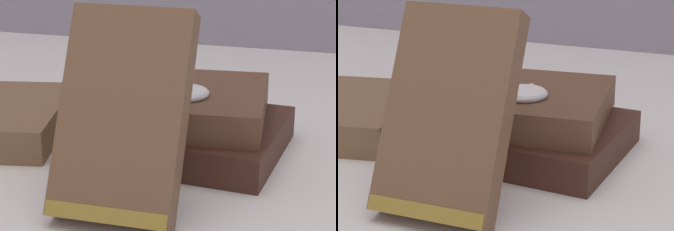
% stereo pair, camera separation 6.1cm
% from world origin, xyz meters
% --- Properties ---
extents(ground_plane, '(3.00, 3.00, 0.00)m').
position_xyz_m(ground_plane, '(0.00, 0.00, 0.00)').
color(ground_plane, white).
extents(book_flat_bottom, '(0.19, 0.17, 0.03)m').
position_xyz_m(book_flat_bottom, '(0.00, 0.03, 0.02)').
color(book_flat_bottom, '#422319').
rests_on(book_flat_bottom, ground_plane).
extents(book_flat_top, '(0.18, 0.16, 0.03)m').
position_xyz_m(book_flat_top, '(-0.01, 0.03, 0.05)').
color(book_flat_top, brown).
rests_on(book_flat_top, book_flat_bottom).
extents(book_leaning_front, '(0.10, 0.10, 0.16)m').
position_xyz_m(book_leaning_front, '(-0.01, -0.10, 0.07)').
color(book_leaning_front, brown).
rests_on(book_leaning_front, ground_plane).
extents(pocket_watch, '(0.05, 0.05, 0.01)m').
position_xyz_m(pocket_watch, '(0.01, 0.01, 0.06)').
color(pocket_watch, white).
rests_on(pocket_watch, book_flat_top).
extents(reading_glasses, '(0.11, 0.08, 0.00)m').
position_xyz_m(reading_glasses, '(-0.08, 0.15, 0.00)').
color(reading_glasses, '#ADADB2').
rests_on(reading_glasses, ground_plane).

